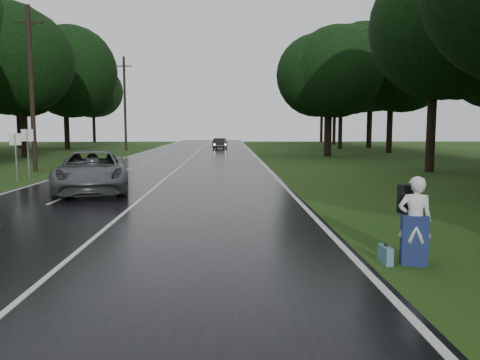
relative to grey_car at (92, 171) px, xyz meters
name	(u,v)px	position (x,y,z in m)	size (l,w,h in m)	color
ground	(70,260)	(2.39, -10.11, -0.89)	(160.00, 160.00, 0.00)	#234013
road	(176,170)	(2.39, 9.89, -0.87)	(12.00, 140.00, 0.04)	black
lane_center	(176,170)	(2.39, 9.89, -0.84)	(0.12, 140.00, 0.01)	silver
grey_car	(92,171)	(0.00, 0.00, 0.00)	(2.82, 6.11, 1.70)	#4B4E50
far_car	(220,144)	(4.72, 38.55, -0.19)	(1.40, 4.01, 1.32)	black
hitchhiker	(414,224)	(9.28, -10.58, -0.07)	(0.72, 0.68, 1.76)	silver
suitcase	(385,255)	(8.76, -10.51, -0.71)	(0.14, 0.50, 0.35)	teal
utility_pole_mid	(36,172)	(-6.11, 9.34, -0.89)	(1.80, 0.28, 9.86)	black
utility_pole_far	(126,151)	(-6.11, 35.20, -0.89)	(1.80, 0.28, 10.66)	black
road_sign_a	(17,182)	(-4.81, 3.89, -0.89)	(0.58, 0.10, 2.40)	white
road_sign_b	(29,179)	(-4.81, 5.30, -0.89)	(0.62, 0.10, 2.60)	white
tree_left_e	(26,157)	(-12.62, 23.32, -0.89)	(9.70, 9.70, 15.16)	black
tree_left_f	(68,149)	(-13.94, 38.50, -0.89)	(9.94, 9.94, 15.54)	black
tree_right_d	(429,172)	(17.88, 8.57, -0.89)	(10.08, 10.08, 15.76)	black
tree_right_e	(327,156)	(14.95, 24.03, -0.89)	(8.74, 8.74, 13.66)	black
tree_right_f	(340,149)	(19.63, 38.74, -0.89)	(10.74, 10.74, 16.78)	black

